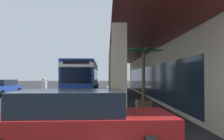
# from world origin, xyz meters

# --- Properties ---
(ground) EXTENTS (120.00, 120.00, 0.00)m
(ground) POSITION_xyz_m (0.00, 8.00, 0.00)
(ground) COLOR #262628
(curb_strip) EXTENTS (33.01, 0.50, 0.12)m
(curb_strip) POSITION_xyz_m (2.39, 3.16, 0.06)
(curb_strip) COLOR #9E998E
(curb_strip) RESTS_ON ground
(plaza_building) EXTENTS (27.81, 16.31, 7.38)m
(plaza_building) POSITION_xyz_m (2.39, 12.78, 3.69)
(plaza_building) COLOR #C6B793
(plaza_building) RESTS_ON ground
(transit_bus) EXTENTS (11.25, 2.96, 3.34)m
(transit_bus) POSITION_xyz_m (-0.30, 0.63, 1.85)
(transit_bus) COLOR navy
(transit_bus) RESTS_ON ground
(parked_sedan_blue) EXTENTS (4.52, 2.24, 1.47)m
(parked_sedan_blue) POSITION_xyz_m (1.16, -6.56, 0.75)
(parked_sedan_blue) COLOR navy
(parked_sedan_blue) RESTS_ON ground
(parked_sedan_red) EXTENTS (2.55, 4.46, 1.47)m
(parked_sedan_red) POSITION_xyz_m (16.32, 2.28, 0.75)
(parked_sedan_red) COLOR maroon
(parked_sedan_red) RESTS_ON ground
(pedestrian) EXTENTS (0.64, 0.45, 1.71)m
(pedestrian) POSITION_xyz_m (7.60, -0.92, 0.97)
(pedestrian) COLOR #38383D
(pedestrian) RESTS_ON ground
(potted_palm) EXTENTS (1.82, 1.79, 3.28)m
(potted_palm) POSITION_xyz_m (10.56, 4.81, 0.97)
(potted_palm) COLOR brown
(potted_palm) RESTS_ON ground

